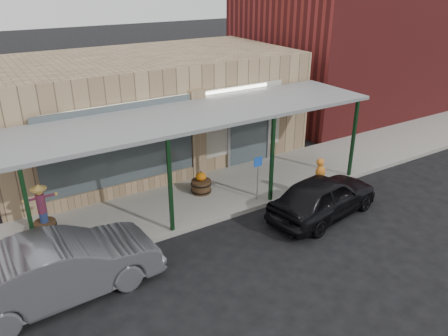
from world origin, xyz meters
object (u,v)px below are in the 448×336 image
handicap_sign (258,173)px  car_grey (60,268)px  parked_sedan (323,196)px  barrel_pumpkin (201,185)px  barrel_scarecrow (44,218)px

handicap_sign → car_grey: size_ratio=0.32×
parked_sedan → car_grey: bearing=77.4°
barrel_pumpkin → car_grey: car_grey is taller
parked_sedan → car_grey: size_ratio=0.90×
handicap_sign → parked_sedan: (1.28, -1.76, -0.44)m
barrel_pumpkin → parked_sedan: bearing=-50.7°
handicap_sign → parked_sedan: 2.22m
barrel_pumpkin → car_grey: size_ratio=0.17×
barrel_pumpkin → car_grey: (-5.27, -2.73, 0.34)m
barrel_scarecrow → parked_sedan: size_ratio=0.38×
barrel_scarecrow → barrel_pumpkin: size_ratio=2.00×
parked_sedan → car_grey: 7.90m
handicap_sign → car_grey: bearing=-168.5°
barrel_scarecrow → handicap_sign: (6.44, -1.48, 0.44)m
barrel_pumpkin → handicap_sign: (1.33, -1.43, 0.69)m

